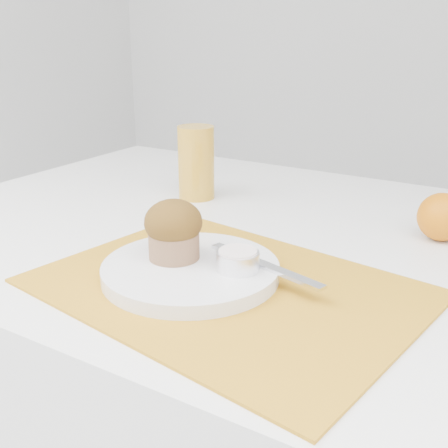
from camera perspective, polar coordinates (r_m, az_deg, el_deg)
The scene contains 11 objects.
table at distance 1.05m, azimuth 4.24°, elevation -20.46°, with size 1.20×0.80×0.75m, color white.
placemat at distance 0.69m, azimuth 0.28°, elevation -6.42°, with size 0.45×0.33×0.00m, color #C4841B.
plate at distance 0.70m, azimuth -3.41°, elevation -4.72°, with size 0.22×0.22×0.02m, color white.
ramekin at distance 0.68m, azimuth 1.41°, elevation -3.75°, with size 0.05×0.05×0.02m, color white.
cream at distance 0.68m, azimuth 1.42°, elevation -2.89°, with size 0.05×0.05×0.01m, color white.
raspberry_near at distance 0.71m, azimuth 1.06°, elevation -2.74°, with size 0.02×0.02×0.02m, color #630204.
raspberry_far at distance 0.71m, azimuth 0.73°, elevation -2.94°, with size 0.02×0.02×0.02m, color #590205.
butter_knife at distance 0.69m, azimuth 4.14°, elevation -4.19°, with size 0.18×0.01×0.00m, color silver.
orange at distance 0.88m, azimuth 21.27°, elevation 0.68°, with size 0.07×0.07×0.07m, color orange.
juice_glass at distance 1.02m, azimuth -2.84°, elevation 6.25°, with size 0.07×0.07×0.13m, color gold.
muffin at distance 0.71m, azimuth -5.15°, elevation -0.56°, with size 0.07×0.07×0.08m.
Camera 1 is at (0.36, -0.67, 1.05)m, focal length 45.00 mm.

